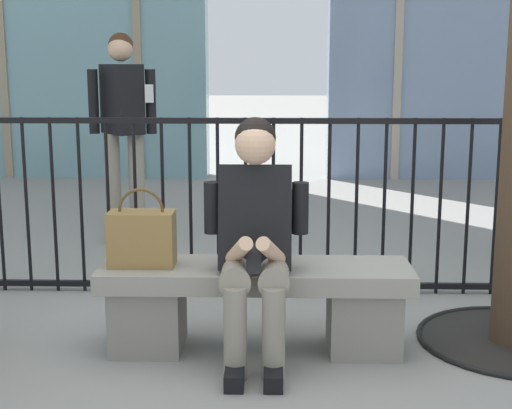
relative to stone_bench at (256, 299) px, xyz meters
The scene contains 6 objects.
ground_plane 0.27m from the stone_bench, ahead, with size 60.00×60.00×0.00m, color gray.
stone_bench is the anchor object (origin of this frame).
seated_person_with_phone 0.40m from the stone_bench, 88.03° to the right, with size 0.52×0.66×1.21m.
handbag_on_bench 0.67m from the stone_bench, behind, with size 0.33×0.18×0.40m.
bystander_further_back 2.73m from the stone_bench, 115.92° to the left, with size 0.55×0.44×1.71m.
plaza_railing 1.01m from the stone_bench, 90.00° to the left, with size 7.97×0.04×1.14m.
Camera 1 is at (0.09, -3.64, 1.47)m, focal length 51.60 mm.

